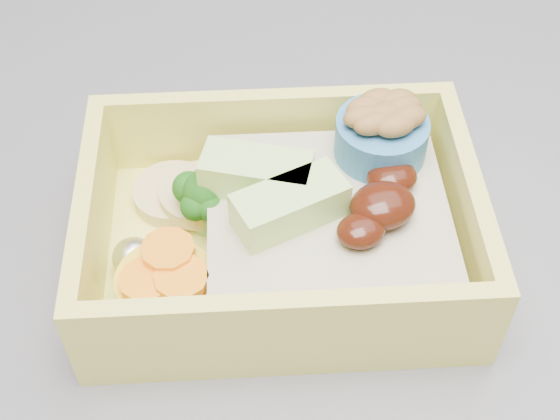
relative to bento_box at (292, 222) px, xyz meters
name	(u,v)px	position (x,y,z in m)	size (l,w,h in m)	color
bento_box	(292,222)	(0.00, 0.00, 0.00)	(0.23, 0.19, 0.07)	#E8E35F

